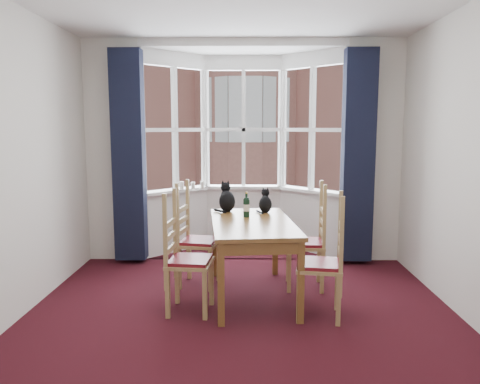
{
  "coord_description": "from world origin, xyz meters",
  "views": [
    {
      "loc": [
        0.05,
        -3.72,
        1.72
      ],
      "look_at": [
        -0.02,
        1.05,
        1.05
      ],
      "focal_mm": 35.0,
      "sensor_mm": 36.0,
      "label": 1
    }
  ],
  "objects_px": {
    "wine_bottle": "(246,206)",
    "candle_extra": "(202,185)",
    "cat_left": "(227,200)",
    "candle_short": "(193,185)",
    "dining_table": "(252,230)",
    "chair_right_near": "(330,267)",
    "cat_right": "(265,203)",
    "chair_right_far": "(314,244)",
    "chair_left_far": "(191,242)",
    "chair_left_near": "(180,262)",
    "candle_tall": "(182,185)"
  },
  "relations": [
    {
      "from": "wine_bottle",
      "to": "candle_extra",
      "type": "relative_size",
      "value": 2.58
    },
    {
      "from": "candle_extra",
      "to": "wine_bottle",
      "type": "bearing_deg",
      "value": -68.57
    },
    {
      "from": "cat_left",
      "to": "candle_short",
      "type": "height_order",
      "value": "cat_left"
    },
    {
      "from": "dining_table",
      "to": "chair_right_near",
      "type": "xyz_separation_m",
      "value": [
        0.69,
        -0.52,
        -0.22
      ]
    },
    {
      "from": "cat_right",
      "to": "chair_right_far",
      "type": "bearing_deg",
      "value": -23.25
    },
    {
      "from": "wine_bottle",
      "to": "cat_left",
      "type": "bearing_deg",
      "value": 123.28
    },
    {
      "from": "chair_left_far",
      "to": "chair_right_far",
      "type": "relative_size",
      "value": 1.0
    },
    {
      "from": "chair_left_near",
      "to": "chair_right_far",
      "type": "xyz_separation_m",
      "value": [
        1.33,
        0.67,
        0.0
      ]
    },
    {
      "from": "cat_right",
      "to": "wine_bottle",
      "type": "distance_m",
      "value": 0.34
    },
    {
      "from": "chair_right_near",
      "to": "dining_table",
      "type": "bearing_deg",
      "value": 143.17
    },
    {
      "from": "chair_left_far",
      "to": "candle_extra",
      "type": "distance_m",
      "value": 1.5
    },
    {
      "from": "candle_short",
      "to": "dining_table",
      "type": "bearing_deg",
      "value": -65.69
    },
    {
      "from": "chair_left_far",
      "to": "candle_short",
      "type": "distance_m",
      "value": 1.49
    },
    {
      "from": "chair_right_near",
      "to": "candle_tall",
      "type": "relative_size",
      "value": 8.79
    },
    {
      "from": "cat_left",
      "to": "wine_bottle",
      "type": "relative_size",
      "value": 1.32
    },
    {
      "from": "dining_table",
      "to": "candle_extra",
      "type": "distance_m",
      "value": 1.92
    },
    {
      "from": "chair_left_near",
      "to": "candle_tall",
      "type": "relative_size",
      "value": 8.79
    },
    {
      "from": "chair_left_far",
      "to": "candle_tall",
      "type": "distance_m",
      "value": 1.48
    },
    {
      "from": "wine_bottle",
      "to": "candle_tall",
      "type": "distance_m",
      "value": 1.75
    },
    {
      "from": "cat_left",
      "to": "candle_short",
      "type": "xyz_separation_m",
      "value": [
        -0.52,
        1.2,
        0.01
      ]
    },
    {
      "from": "chair_left_near",
      "to": "chair_right_near",
      "type": "distance_m",
      "value": 1.37
    },
    {
      "from": "dining_table",
      "to": "candle_short",
      "type": "bearing_deg",
      "value": 114.31
    },
    {
      "from": "chair_right_far",
      "to": "cat_right",
      "type": "bearing_deg",
      "value": 156.75
    },
    {
      "from": "chair_left_near",
      "to": "candle_tall",
      "type": "bearing_deg",
      "value": 97.35
    },
    {
      "from": "chair_right_far",
      "to": "cat_right",
      "type": "xyz_separation_m",
      "value": [
        -0.51,
        0.22,
        0.41
      ]
    },
    {
      "from": "cat_right",
      "to": "candle_tall",
      "type": "bearing_deg",
      "value": 131.56
    },
    {
      "from": "cat_left",
      "to": "candle_extra",
      "type": "bearing_deg",
      "value": 107.79
    },
    {
      "from": "dining_table",
      "to": "chair_right_far",
      "type": "distance_m",
      "value": 0.75
    },
    {
      "from": "candle_extra",
      "to": "chair_left_near",
      "type": "bearing_deg",
      "value": -90.04
    },
    {
      "from": "dining_table",
      "to": "wine_bottle",
      "type": "xyz_separation_m",
      "value": [
        -0.06,
        0.22,
        0.21
      ]
    },
    {
      "from": "chair_left_far",
      "to": "chair_right_far",
      "type": "distance_m",
      "value": 1.32
    },
    {
      "from": "chair_right_near",
      "to": "cat_left",
      "type": "distance_m",
      "value": 1.51
    },
    {
      "from": "chair_right_far",
      "to": "candle_extra",
      "type": "bearing_deg",
      "value": 131.46
    },
    {
      "from": "dining_table",
      "to": "chair_left_far",
      "type": "bearing_deg",
      "value": 152.12
    },
    {
      "from": "cat_left",
      "to": "candle_short",
      "type": "relative_size",
      "value": 3.64
    },
    {
      "from": "candle_extra",
      "to": "cat_left",
      "type": "bearing_deg",
      "value": -72.21
    },
    {
      "from": "candle_tall",
      "to": "candle_short",
      "type": "xyz_separation_m",
      "value": [
        0.15,
        0.03,
        -0.0
      ]
    },
    {
      "from": "chair_left_far",
      "to": "candle_tall",
      "type": "height_order",
      "value": "candle_tall"
    },
    {
      "from": "chair_left_near",
      "to": "chair_left_far",
      "type": "bearing_deg",
      "value": 89.15
    },
    {
      "from": "cat_right",
      "to": "candle_short",
      "type": "bearing_deg",
      "value": 126.75
    },
    {
      "from": "cat_right",
      "to": "cat_left",
      "type": "bearing_deg",
      "value": 171.95
    },
    {
      "from": "dining_table",
      "to": "wine_bottle",
      "type": "distance_m",
      "value": 0.31
    },
    {
      "from": "cat_left",
      "to": "candle_extra",
      "type": "xyz_separation_m",
      "value": [
        -0.39,
        1.22,
        0.01
      ]
    },
    {
      "from": "dining_table",
      "to": "chair_left_near",
      "type": "distance_m",
      "value": 0.81
    },
    {
      "from": "chair_right_far",
      "to": "wine_bottle",
      "type": "height_order",
      "value": "wine_bottle"
    },
    {
      "from": "candle_short",
      "to": "candle_extra",
      "type": "relative_size",
      "value": 0.94
    },
    {
      "from": "chair_right_far",
      "to": "candle_short",
      "type": "bearing_deg",
      "value": 134.43
    },
    {
      "from": "chair_right_far",
      "to": "dining_table",
      "type": "bearing_deg",
      "value": -157.11
    },
    {
      "from": "candle_tall",
      "to": "wine_bottle",
      "type": "bearing_deg",
      "value": -59.52
    },
    {
      "from": "chair_right_near",
      "to": "candle_extra",
      "type": "xyz_separation_m",
      "value": [
        -1.36,
        2.3,
        0.45
      ]
    }
  ]
}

